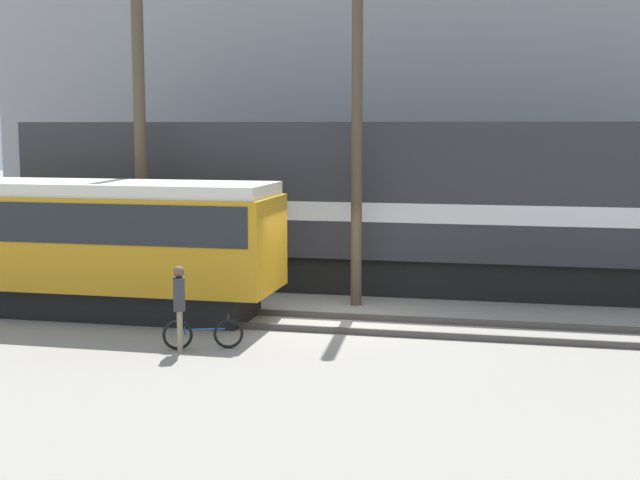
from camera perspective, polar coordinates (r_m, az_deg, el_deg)
ground_plane at (r=20.64m, az=1.08°, el=-5.13°), size 120.00×120.00×0.00m
track_near at (r=20.04m, az=0.72°, el=-5.31°), size 60.00×1.50×0.14m
track_far at (r=24.71m, az=3.08°, el=-2.90°), size 60.00×1.51×0.14m
building_backdrop at (r=33.39m, az=5.86°, el=10.25°), size 30.05×6.00×12.35m
freight_locomotive at (r=24.28m, az=5.04°, el=2.44°), size 20.64×3.04×5.15m
streetcar at (r=21.91m, az=-15.54°, el=0.11°), size 9.87×2.54×3.15m
bicycle at (r=18.08m, az=-7.49°, el=-5.99°), size 1.54×0.69×0.67m
person at (r=17.80m, az=-8.99°, el=-3.80°), size 0.33×0.41×1.72m
utility_pole_left at (r=23.62m, az=-11.44°, el=6.20°), size 0.31×0.31×8.09m
utility_pole_center at (r=21.91m, az=2.37°, el=6.65°), size 0.27×0.27×8.39m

